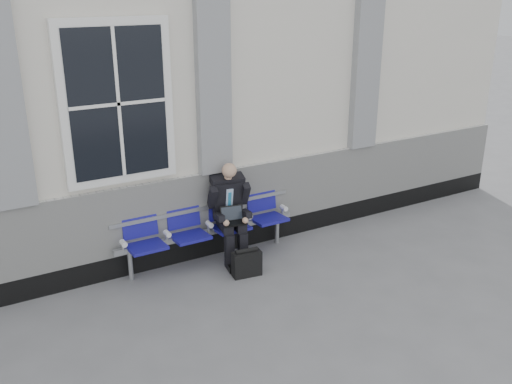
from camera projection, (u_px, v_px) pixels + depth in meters
ground at (144, 337)px, 6.12m from camera, size 70.00×70.00×0.00m
station_building at (50, 83)px, 8.16m from camera, size 14.40×4.40×4.49m
bench at (207, 222)px, 7.66m from camera, size 2.60×0.47×0.91m
businessman at (230, 208)px, 7.62m from camera, size 0.58×0.77×1.37m
briefcase at (247, 263)px, 7.35m from camera, size 0.39×0.21×0.39m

